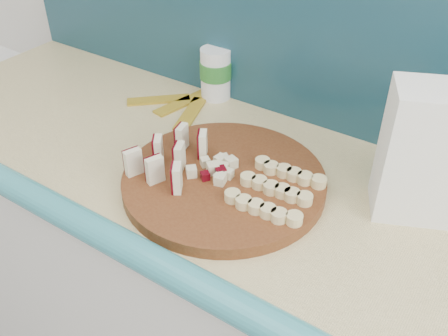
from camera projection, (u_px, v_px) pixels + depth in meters
backsplash at (386, 39)px, 1.05m from camera, size 2.20×0.02×0.50m
cutting_board at (224, 181)px, 1.04m from camera, size 0.46×0.46×0.03m
apple_wedges at (170, 156)px, 1.04m from camera, size 0.13×0.17×0.06m
apple_chunks at (213, 168)px, 1.04m from camera, size 0.07×0.07×0.02m
banana_slices at (276, 190)px, 0.98m from camera, size 0.17×0.17×0.02m
flour_bag at (425, 154)px, 0.91m from camera, size 0.19×0.16×0.26m
canister at (216, 73)px, 1.32m from camera, size 0.08×0.08×0.14m
banana_peel at (177, 105)px, 1.32m from camera, size 0.23×0.20×0.01m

